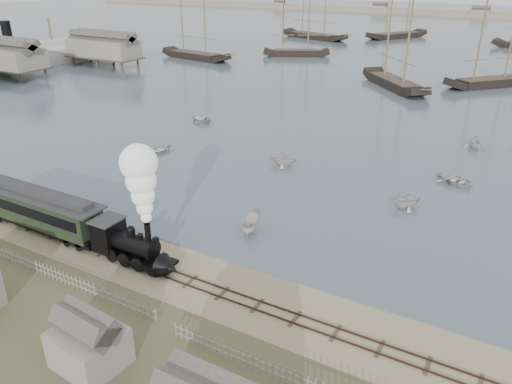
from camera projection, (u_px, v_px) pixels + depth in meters
The scene contains 25 objects.
ground at pixel (185, 263), 41.06m from camera, with size 600.00×600.00×0.00m, color tan.
harbor_water at pixel (478, 36), 175.54m from camera, with size 600.00×336.00×0.06m, color #42525F.
rail_track at pixel (169, 274), 39.46m from camera, with size 120.00×1.80×0.16m.
picket_fence_west at pixel (62, 283), 38.45m from camera, with size 19.00×0.10×1.20m, color gray, non-canonical shape.
picket_fence_east at pixel (277, 379), 29.48m from camera, with size 15.00×0.10×1.20m, color gray, non-canonical shape.
shed_mid at pixel (92, 363), 30.66m from camera, with size 4.00×3.50×3.60m, color gray, non-canonical shape.
western_wharf at pixel (10, 61), 105.32m from camera, with size 36.00×56.00×8.00m, color gray, non-canonical shape.
far_spit at pixel (502, 17), 238.84m from camera, with size 500.00×20.00×1.80m, color tan.
locomotive at pixel (139, 216), 38.76m from camera, with size 8.01×2.99×9.99m.
passenger_coach at pixel (39, 208), 45.23m from camera, with size 14.79×2.85×3.59m.
beached_dinghy at pixel (46, 213), 48.58m from camera, with size 3.71×2.65×0.77m, color silver.
steamship at pixel (9, 44), 118.21m from camera, with size 48.88×8.15×10.69m, color silver, non-canonical shape.
rowboat_0 at pixel (160, 149), 65.18m from camera, with size 3.60×2.57×0.75m, color silver.
rowboat_1 at pixel (284, 158), 60.72m from camera, with size 3.36×2.90×1.77m, color silver.
rowboat_2 at pixel (250, 225), 45.55m from camera, with size 3.29×1.24×1.27m, color silver.
rowboat_3 at pixel (456, 180), 55.64m from camera, with size 4.27×3.05×0.88m, color silver.
rowboat_4 at pixel (406, 200), 49.99m from camera, with size 3.12×2.69×1.64m, color silver.
rowboat_6 at pixel (200, 118), 78.32m from camera, with size 4.37×3.12×0.90m, color silver.
rowboat_7 at pixel (475, 142), 66.47m from camera, with size 3.32×2.86×1.75m, color silver.
schooner_0 at pixel (194, 19), 126.96m from camera, with size 21.29×4.91×20.00m, color black, non-canonical shape.
schooner_1 at pixel (297, 17), 131.01m from camera, with size 17.73×4.09×20.00m, color black, non-canonical shape.
schooner_2 at pixel (399, 36), 96.12m from camera, with size 21.28×4.91×20.00m, color black, non-canonical shape.
schooner_3 at pixel (499, 35), 96.87m from camera, with size 19.85×4.58×20.00m, color black, non-canonical shape.
schooner_6 at pixel (315, 7), 163.87m from camera, with size 25.01×5.77×20.00m, color black, non-canonical shape.
schooner_7 at pixel (400, 7), 165.22m from camera, with size 23.74×5.48×20.00m, color black, non-canonical shape.
Camera 1 is at (22.43, -27.47, 22.28)m, focal length 35.00 mm.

